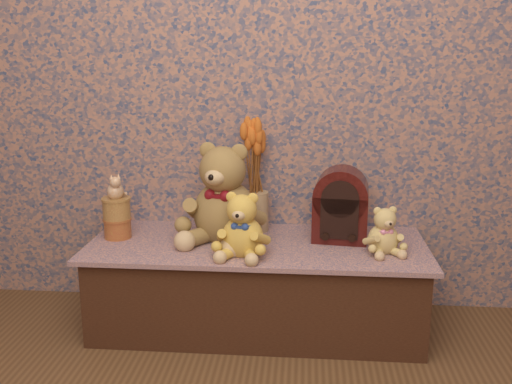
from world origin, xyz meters
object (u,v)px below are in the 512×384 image
(teddy_large, at_px, (225,188))
(teddy_medium, at_px, (243,221))
(teddy_small, at_px, (384,228))
(cathedral_radio, at_px, (341,204))
(biscuit_tin_lower, at_px, (118,228))
(cat_figurine, at_px, (115,186))
(ceramic_vase, at_px, (257,211))

(teddy_large, height_order, teddy_medium, teddy_large)
(teddy_small, bearing_deg, teddy_medium, 172.16)
(teddy_small, bearing_deg, cathedral_radio, 123.20)
(biscuit_tin_lower, height_order, cat_figurine, cat_figurine)
(teddy_small, height_order, biscuit_tin_lower, teddy_small)
(teddy_medium, distance_m, biscuit_tin_lower, 0.61)
(teddy_medium, xyz_separation_m, teddy_small, (0.58, 0.07, -0.04))
(teddy_medium, distance_m, ceramic_vase, 0.33)
(teddy_medium, bearing_deg, teddy_small, 15.29)
(teddy_large, relative_size, ceramic_vase, 2.53)
(cat_figurine, bearing_deg, ceramic_vase, -7.13)
(teddy_medium, relative_size, ceramic_vase, 1.54)
(teddy_medium, height_order, cathedral_radio, cathedral_radio)
(teddy_large, distance_m, cat_figurine, 0.48)
(teddy_medium, relative_size, cathedral_radio, 0.87)
(ceramic_vase, relative_size, biscuit_tin_lower, 1.54)
(teddy_medium, relative_size, cat_figurine, 2.43)
(teddy_medium, distance_m, cat_figurine, 0.61)
(cathedral_radio, relative_size, cat_figurine, 2.79)
(teddy_small, relative_size, ceramic_vase, 1.15)
(teddy_medium, xyz_separation_m, biscuit_tin_lower, (-0.58, 0.17, -0.10))
(cathedral_radio, xyz_separation_m, cat_figurine, (-0.99, -0.06, 0.08))
(cathedral_radio, bearing_deg, cat_figurine, -170.32)
(teddy_medium, bearing_deg, cathedral_radio, 36.77)
(teddy_medium, xyz_separation_m, ceramic_vase, (0.03, 0.33, -0.05))
(teddy_large, relative_size, teddy_medium, 1.64)
(cathedral_radio, bearing_deg, teddy_large, -169.68)
(teddy_large, height_order, biscuit_tin_lower, teddy_large)
(teddy_large, relative_size, biscuit_tin_lower, 3.89)
(teddy_large, relative_size, cathedral_radio, 1.43)
(teddy_large, xyz_separation_m, teddy_small, (0.67, -0.12, -0.13))
(teddy_small, height_order, ceramic_vase, teddy_small)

